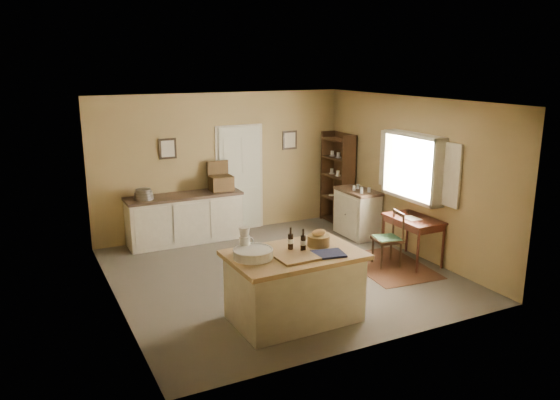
{
  "coord_description": "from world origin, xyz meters",
  "views": [
    {
      "loc": [
        -3.6,
        -7.23,
        3.26
      ],
      "look_at": [
        0.09,
        0.19,
        1.15
      ],
      "focal_mm": 35.0,
      "sensor_mm": 36.0,
      "label": 1
    }
  ],
  "objects_px": {
    "right_cabinet": "(357,212)",
    "sideboard": "(185,217)",
    "desk_chair": "(387,240)",
    "writing_desk": "(413,223)",
    "shelving_unit": "(339,179)",
    "work_island": "(293,284)"
  },
  "relations": [
    {
      "from": "right_cabinet",
      "to": "shelving_unit",
      "type": "distance_m",
      "value": 1.02
    },
    {
      "from": "sideboard",
      "to": "right_cabinet",
      "type": "xyz_separation_m",
      "value": [
        3.06,
        -1.09,
        -0.02
      ]
    },
    {
      "from": "desk_chair",
      "to": "sideboard",
      "type": "bearing_deg",
      "value": 145.27
    },
    {
      "from": "writing_desk",
      "to": "shelving_unit",
      "type": "bearing_deg",
      "value": 86.59
    },
    {
      "from": "desk_chair",
      "to": "right_cabinet",
      "type": "distance_m",
      "value": 1.62
    },
    {
      "from": "sideboard",
      "to": "writing_desk",
      "type": "height_order",
      "value": "sideboard"
    },
    {
      "from": "right_cabinet",
      "to": "sideboard",
      "type": "bearing_deg",
      "value": 160.35
    },
    {
      "from": "work_island",
      "to": "right_cabinet",
      "type": "distance_m",
      "value": 3.76
    },
    {
      "from": "shelving_unit",
      "to": "right_cabinet",
      "type": "bearing_deg",
      "value": -99.52
    },
    {
      "from": "sideboard",
      "to": "shelving_unit",
      "type": "xyz_separation_m",
      "value": [
        3.21,
        -0.2,
        0.45
      ]
    },
    {
      "from": "writing_desk",
      "to": "sideboard",
      "type": "bearing_deg",
      "value": 138.53
    },
    {
      "from": "sideboard",
      "to": "writing_desk",
      "type": "distance_m",
      "value": 4.09
    },
    {
      "from": "desk_chair",
      "to": "right_cabinet",
      "type": "bearing_deg",
      "value": 83.97
    },
    {
      "from": "sideboard",
      "to": "desk_chair",
      "type": "xyz_separation_m",
      "value": [
        2.59,
        -2.64,
        -0.04
      ]
    },
    {
      "from": "desk_chair",
      "to": "shelving_unit",
      "type": "bearing_deg",
      "value": 86.6
    },
    {
      "from": "writing_desk",
      "to": "right_cabinet",
      "type": "bearing_deg",
      "value": 90.01
    },
    {
      "from": "sideboard",
      "to": "desk_chair",
      "type": "height_order",
      "value": "sideboard"
    },
    {
      "from": "sideboard",
      "to": "shelving_unit",
      "type": "height_order",
      "value": "shelving_unit"
    },
    {
      "from": "work_island",
      "to": "desk_chair",
      "type": "relative_size",
      "value": 1.93
    },
    {
      "from": "sideboard",
      "to": "desk_chair",
      "type": "relative_size",
      "value": 2.4
    },
    {
      "from": "sideboard",
      "to": "right_cabinet",
      "type": "relative_size",
      "value": 2.14
    },
    {
      "from": "work_island",
      "to": "writing_desk",
      "type": "relative_size",
      "value": 1.75
    }
  ]
}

